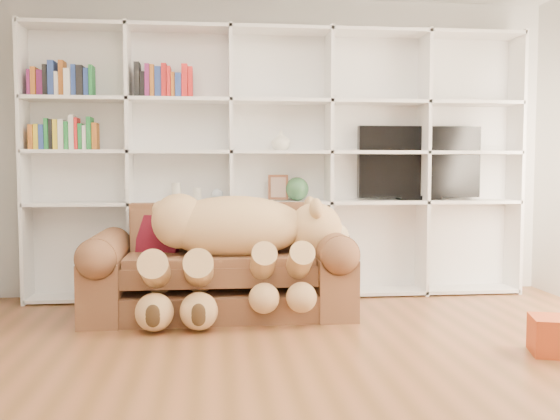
{
  "coord_description": "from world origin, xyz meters",
  "views": [
    {
      "loc": [
        -0.61,
        -3.24,
        1.17
      ],
      "look_at": [
        -0.07,
        1.63,
        0.83
      ],
      "focal_mm": 40.0,
      "sensor_mm": 36.0,
      "label": 1
    }
  ],
  "objects": [
    {
      "name": "teddy_bear",
      "position": [
        -0.43,
        1.53,
        0.61
      ],
      "size": [
        1.64,
        0.87,
        0.95
      ],
      "rotation": [
        0.0,
        0.0,
        0.01
      ],
      "color": "tan",
      "rests_on": "sofa"
    },
    {
      "name": "picture_frame",
      "position": [
        -0.02,
        2.3,
        0.99
      ],
      "size": [
        0.18,
        0.06,
        0.22
      ],
      "primitive_type": "cube",
      "rotation": [
        0.0,
        0.0,
        -0.18
      ],
      "color": "brown",
      "rests_on": "bookshelf"
    },
    {
      "name": "floor",
      "position": [
        0.0,
        0.0,
        0.0
      ],
      "size": [
        5.0,
        5.0,
        0.0
      ],
      "primitive_type": "plane",
      "color": "brown",
      "rests_on": "ground"
    },
    {
      "name": "snow_globe",
      "position": [
        -0.56,
        2.3,
        0.92
      ],
      "size": [
        0.11,
        0.11,
        0.11
      ],
      "primitive_type": "sphere",
      "color": "silver",
      "rests_on": "bookshelf"
    },
    {
      "name": "wall_back",
      "position": [
        0.0,
        2.5,
        1.35
      ],
      "size": [
        5.0,
        0.02,
        2.7
      ],
      "primitive_type": "cube",
      "color": "silver",
      "rests_on": "floor"
    },
    {
      "name": "shelf_vase",
      "position": [
        0.01,
        2.3,
        1.4
      ],
      "size": [
        0.22,
        0.22,
        0.18
      ],
      "primitive_type": "imported",
      "rotation": [
        0.0,
        0.0,
        0.39
      ],
      "color": "silver",
      "rests_on": "bookshelf"
    },
    {
      "name": "figurine_tall",
      "position": [
        -0.92,
        2.3,
        0.95
      ],
      "size": [
        0.1,
        0.1,
        0.16
      ],
      "primitive_type": "cylinder",
      "rotation": [
        0.0,
        0.0,
        -0.17
      ],
      "color": "silver",
      "rests_on": "bookshelf"
    },
    {
      "name": "green_vase",
      "position": [
        0.15,
        2.3,
        0.97
      ],
      "size": [
        0.21,
        0.21,
        0.21
      ],
      "primitive_type": "sphere",
      "color": "#305D38",
      "rests_on": "bookshelf"
    },
    {
      "name": "gift_box",
      "position": [
        1.52,
        0.38,
        0.12
      ],
      "size": [
        0.36,
        0.34,
        0.23
      ],
      "primitive_type": "cube",
      "rotation": [
        0.0,
        0.0,
        -0.28
      ],
      "color": "#B63F18",
      "rests_on": "floor"
    },
    {
      "name": "bookshelf",
      "position": [
        -0.24,
        2.36,
        1.31
      ],
      "size": [
        4.43,
        0.35,
        2.4
      ],
      "color": "white",
      "rests_on": "floor"
    },
    {
      "name": "figurine_short",
      "position": [
        -0.74,
        2.3,
        0.93
      ],
      "size": [
        0.09,
        0.09,
        0.12
      ],
      "primitive_type": "cylinder",
      "rotation": [
        0.0,
        0.0,
        0.35
      ],
      "color": "silver",
      "rests_on": "bookshelf"
    },
    {
      "name": "sofa",
      "position": [
        -0.55,
        1.7,
        0.33
      ],
      "size": [
        2.06,
        0.89,
        0.87
      ],
      "color": "brown",
      "rests_on": "floor"
    },
    {
      "name": "tv",
      "position": [
        1.3,
        2.35,
        1.2
      ],
      "size": [
        1.15,
        0.18,
        0.68
      ],
      "color": "black",
      "rests_on": "bookshelf"
    },
    {
      "name": "throw_pillow",
      "position": [
        -1.04,
        1.85,
        0.61
      ],
      "size": [
        0.37,
        0.26,
        0.35
      ],
      "primitive_type": "cube",
      "rotation": [
        -0.24,
        0.0,
        -0.25
      ],
      "color": "maroon",
      "rests_on": "sofa"
    }
  ]
}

